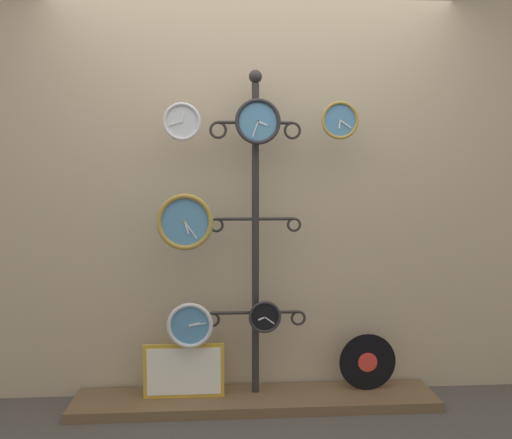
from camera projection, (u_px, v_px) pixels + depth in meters
ground_plane at (260, 434)px, 2.69m from camera, size 12.00×12.00×0.00m
shop_wall at (254, 176)px, 3.16m from camera, size 4.40×0.04×2.80m
low_shelf at (256, 400)px, 3.04m from camera, size 2.20×0.36×0.06m
display_stand at (255, 275)px, 3.04m from camera, size 0.63×0.34×2.02m
clock_top_left at (182, 122)px, 2.86m from camera, size 0.22×0.04×0.22m
clock_top_center at (258, 122)px, 2.90m from camera, size 0.27×0.04×0.27m
clock_top_right at (340, 120)px, 2.92m from camera, size 0.22×0.04×0.22m
clock_middle_left at (185, 222)px, 2.88m from camera, size 0.33×0.04×0.33m
clock_bottom_left at (190, 325)px, 2.94m from camera, size 0.27×0.04×0.27m
clock_bottom_center at (265, 317)px, 2.97m from camera, size 0.19×0.04×0.19m
vinyl_record at (368, 362)px, 3.11m from camera, size 0.36×0.01×0.36m
picture_frame at (184, 371)px, 3.00m from camera, size 0.48×0.02×0.33m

